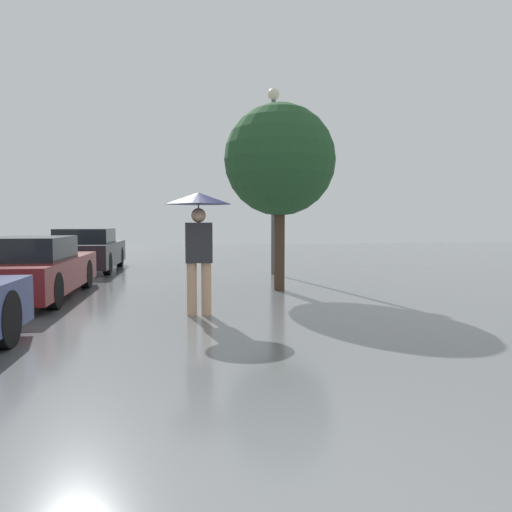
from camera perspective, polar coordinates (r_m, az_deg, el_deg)
pedestrian at (r=7.80m, az=-6.58°, el=4.03°), size 1.02×1.02×1.92m
parked_car_middle at (r=10.46m, az=-24.29°, el=-1.37°), size 1.65×4.40×1.19m
parked_car_farthest at (r=15.78m, az=-18.75°, el=0.58°), size 1.74×4.25×1.26m
tree at (r=10.70m, az=2.72°, el=10.84°), size 2.35×2.35×3.94m
street_lamp at (r=13.99m, az=2.01°, el=11.29°), size 0.32×0.32×5.10m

